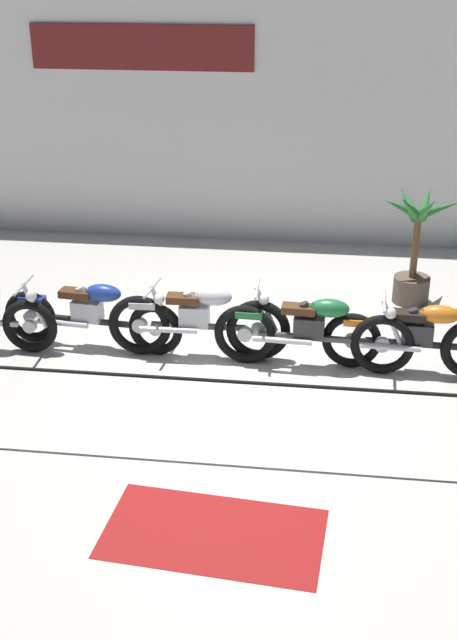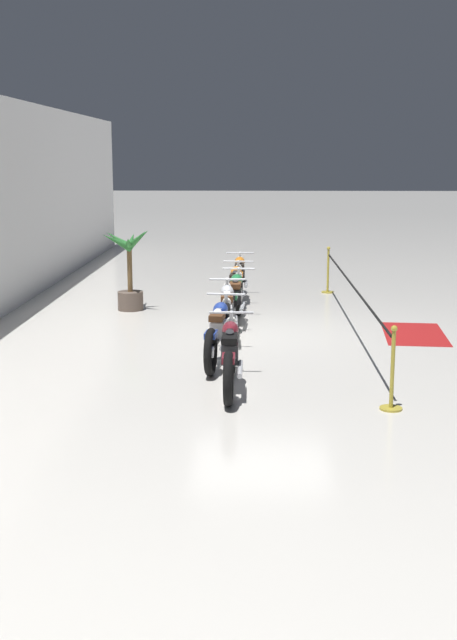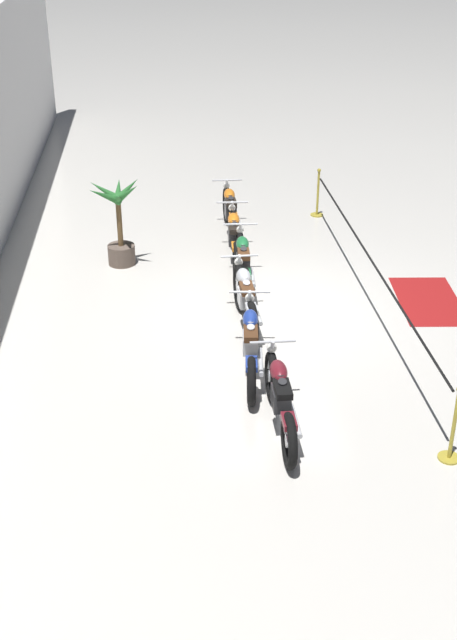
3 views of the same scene
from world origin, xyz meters
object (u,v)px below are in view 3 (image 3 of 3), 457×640
at_px(motorcycle_blue_1, 250,344).
at_px(motorcycle_orange_4, 234,238).
at_px(motorcycle_orange_5, 230,213).
at_px(potted_palm_left_of_row, 119,225).
at_px(motorcycle_green_3, 243,264).
at_px(floor_banner, 429,301).
at_px(stanchion_mid_left, 318,200).
at_px(motorcycle_maroon_0, 280,399).
at_px(motorcycle_silver_2, 245,300).
at_px(stanchion_far_left, 389,301).

bearing_deg(motorcycle_blue_1, motorcycle_orange_4, -2.32).
height_order(motorcycle_orange_5, potted_palm_left_of_row, potted_palm_left_of_row).
bearing_deg(motorcycle_green_3, floor_banner, -103.55).
distance_m(motorcycle_green_3, stanchion_mid_left, 4.09).
bearing_deg(floor_banner, potted_palm_left_of_row, 73.41).
bearing_deg(motorcycle_orange_4, motorcycle_blue_1, 177.68).
bearing_deg(motorcycle_blue_1, stanchion_mid_left, -19.26).
height_order(motorcycle_maroon_0, stanchion_mid_left, stanchion_mid_left).
distance_m(motorcycle_orange_4, floor_banner, 3.79).
xyz_separation_m(motorcycle_silver_2, potted_palm_left_of_row, (2.72, 2.05, 0.29)).
bearing_deg(stanchion_far_left, motorcycle_orange_4, 31.40).
xyz_separation_m(motorcycle_blue_1, potted_palm_left_of_row, (4.08, 1.98, 0.32)).
distance_m(motorcycle_blue_1, floor_banner, 3.91).
xyz_separation_m(motorcycle_green_3, stanchion_mid_left, (3.56, -2.01, -0.12)).
xyz_separation_m(motorcycle_orange_5, potted_palm_left_of_row, (-1.29, 2.19, 0.30)).
xyz_separation_m(motorcycle_green_3, potted_palm_left_of_row, (1.32, 2.17, 0.30)).
relative_size(motorcycle_silver_2, motorcycle_orange_5, 0.99).
xyz_separation_m(motorcycle_silver_2, motorcycle_orange_5, (4.01, -0.14, -0.01)).
bearing_deg(floor_banner, motorcycle_orange_4, 62.33).
height_order(stanchion_mid_left, floor_banner, stanchion_mid_left).
bearing_deg(motorcycle_silver_2, motorcycle_orange_5, -2.04).
bearing_deg(floor_banner, motorcycle_silver_2, 105.86).
distance_m(motorcycle_blue_1, stanchion_far_left, 2.32).
height_order(motorcycle_orange_4, stanchion_mid_left, stanchion_mid_left).
xyz_separation_m(stanchion_far_left, floor_banner, (1.33, -1.13, -0.71)).
relative_size(motorcycle_orange_5, stanchion_far_left, 0.26).
height_order(motorcycle_orange_4, potted_palm_left_of_row, potted_palm_left_of_row).
height_order(motorcycle_maroon_0, potted_palm_left_of_row, potted_palm_left_of_row).
height_order(motorcycle_blue_1, potted_palm_left_of_row, potted_palm_left_of_row).
bearing_deg(motorcycle_green_3, motorcycle_blue_1, 175.99).
xyz_separation_m(motorcycle_maroon_0, motorcycle_green_3, (4.23, 0.02, 0.02)).
bearing_deg(motorcycle_orange_5, motorcycle_orange_4, 177.66).
bearing_deg(stanchion_far_left, motorcycle_orange_5, 22.94).
bearing_deg(motorcycle_orange_4, floor_banner, -122.47).
relative_size(motorcycle_orange_4, stanchion_mid_left, 2.19).
relative_size(motorcycle_green_3, motorcycle_orange_4, 1.03).
height_order(motorcycle_orange_5, stanchion_far_left, stanchion_far_left).
height_order(motorcycle_silver_2, floor_banner, motorcycle_silver_2).
xyz_separation_m(motorcycle_green_3, stanchion_far_left, (-2.09, -2.01, 0.24)).
distance_m(motorcycle_orange_4, potted_palm_left_of_row, 2.16).
bearing_deg(stanchion_mid_left, motorcycle_green_3, 150.51).
relative_size(motorcycle_silver_2, stanchion_far_left, 0.26).
relative_size(motorcycle_maroon_0, motorcycle_orange_4, 0.95).
distance_m(motorcycle_maroon_0, stanchion_far_left, 2.94).
relative_size(motorcycle_maroon_0, motorcycle_orange_5, 0.96).
distance_m(motorcycle_maroon_0, stanchion_mid_left, 8.05).
relative_size(motorcycle_orange_4, motorcycle_orange_5, 1.02).
height_order(motorcycle_maroon_0, motorcycle_orange_5, motorcycle_orange_5).
xyz_separation_m(motorcycle_silver_2, stanchion_far_left, (-0.70, -2.13, 0.23)).
bearing_deg(potted_palm_left_of_row, motorcycle_green_3, -121.38).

